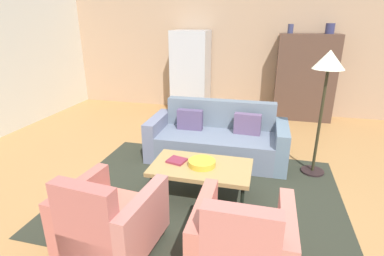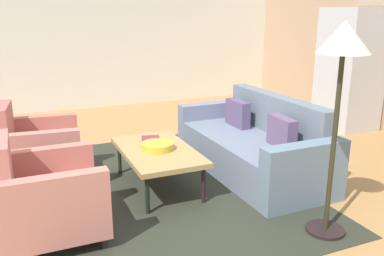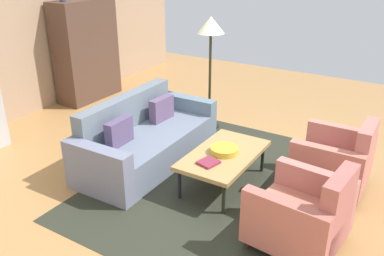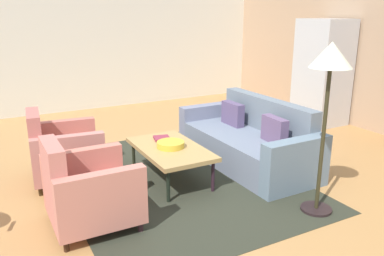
{
  "view_description": "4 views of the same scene",
  "coord_description": "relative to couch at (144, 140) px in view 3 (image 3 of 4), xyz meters",
  "views": [
    {
      "loc": [
        0.56,
        -3.4,
        2.09
      ],
      "look_at": [
        -0.31,
        0.01,
        0.8
      ],
      "focal_mm": 28.08,
      "sensor_mm": 36.0,
      "label": 1
    },
    {
      "loc": [
        3.65,
        -1.48,
        1.78
      ],
      "look_at": [
        -0.08,
        0.13,
        0.62
      ],
      "focal_mm": 38.07,
      "sensor_mm": 36.0,
      "label": 2
    },
    {
      "loc": [
        -3.94,
        -2.14,
        2.62
      ],
      "look_at": [
        0.02,
        0.29,
        0.56
      ],
      "focal_mm": 38.21,
      "sensor_mm": 36.0,
      "label": 3
    },
    {
      "loc": [
        3.94,
        -2.13,
        2.0
      ],
      "look_at": [
        -0.28,
        0.14,
        0.57
      ],
      "focal_mm": 37.13,
      "sensor_mm": 36.0,
      "label": 4
    }
  ],
  "objects": [
    {
      "name": "armchair_left",
      "position": [
        -0.61,
        -2.35,
        0.06
      ],
      "size": [
        0.88,
        0.88,
        0.88
      ],
      "rotation": [
        0.0,
        0.0,
        -0.1
      ],
      "color": "#3B200F",
      "rests_on": "ground"
    },
    {
      "name": "fruit_bowl",
      "position": [
        0.01,
        -1.19,
        0.17
      ],
      "size": [
        0.33,
        0.33,
        0.07
      ],
      "primitive_type": "cylinder",
      "color": "gold",
      "rests_on": "coffee_table"
    },
    {
      "name": "area_rug",
      "position": [
        0.0,
        -1.14,
        -0.28
      ],
      "size": [
        3.4,
        2.6,
        0.01
      ],
      "primitive_type": "cube",
      "color": "#2C2F24",
      "rests_on": "ground"
    },
    {
      "name": "book_stack",
      "position": [
        -0.32,
        -1.16,
        0.14
      ],
      "size": [
        0.25,
        0.24,
        0.03
      ],
      "color": "maroon",
      "rests_on": "coffee_table"
    },
    {
      "name": "wall_back",
      "position": [
        0.13,
        2.76,
        1.11
      ],
      "size": [
        8.49,
        0.12,
        2.8
      ],
      "primitive_type": "cube",
      "color": "tan",
      "rests_on": "ground"
    },
    {
      "name": "floor_lamp",
      "position": [
        1.43,
        -0.19,
        1.16
      ],
      "size": [
        0.4,
        0.4,
        1.72
      ],
      "color": "black",
      "rests_on": "ground"
    },
    {
      "name": "armchair_right",
      "position": [
        0.6,
        -2.35,
        0.06
      ],
      "size": [
        0.8,
        0.8,
        0.88
      ],
      "rotation": [
        0.0,
        0.0,
        -0.0
      ],
      "color": "#2F1920",
      "rests_on": "ground"
    },
    {
      "name": "ground_plane",
      "position": [
        0.13,
        -0.95,
        -0.29
      ],
      "size": [
        10.19,
        10.19,
        0.0
      ],
      "primitive_type": "plane",
      "color": "#B17F48"
    },
    {
      "name": "couch",
      "position": [
        0.0,
        0.0,
        0.0
      ],
      "size": [
        2.11,
        0.93,
        0.86
      ],
      "rotation": [
        0.0,
        0.0,
        3.16
      ],
      "color": "slate",
      "rests_on": "ground"
    },
    {
      "name": "cabinet",
      "position": [
        1.45,
        2.41,
        0.61
      ],
      "size": [
        1.2,
        0.51,
        1.8
      ],
      "color": "#4F362A",
      "rests_on": "ground"
    },
    {
      "name": "coffee_table",
      "position": [
        0.0,
        -1.19,
        0.09
      ],
      "size": [
        1.2,
        0.7,
        0.42
      ],
      "color": "black",
      "rests_on": "ground"
    }
  ]
}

